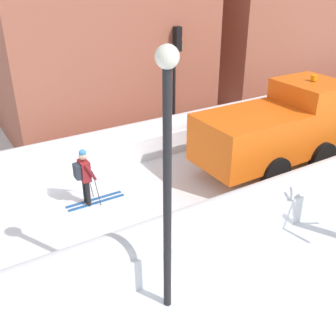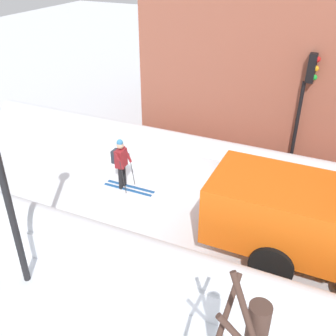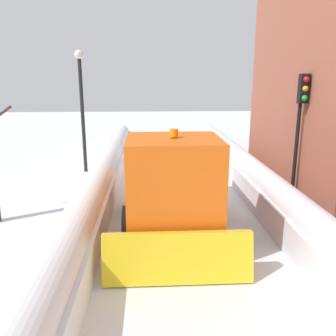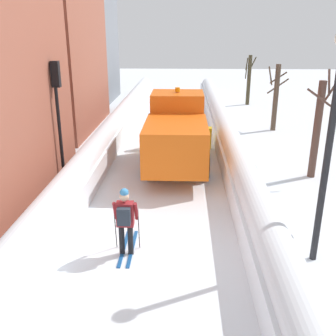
{
  "view_description": "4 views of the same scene",
  "coord_description": "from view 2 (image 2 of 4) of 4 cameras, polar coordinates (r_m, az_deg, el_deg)",
  "views": [
    {
      "loc": [
        9.51,
        -3.47,
        6.58
      ],
      "look_at": [
        0.21,
        2.22,
        0.97
      ],
      "focal_mm": 43.26,
      "sensor_mm": 36.0,
      "label": 1
    },
    {
      "loc": [
        9.03,
        6.03,
        7.35
      ],
      "look_at": [
        0.07,
        1.93,
        1.62
      ],
      "focal_mm": 41.96,
      "sensor_mm": 36.0,
      "label": 2
    },
    {
      "loc": [
        1.05,
        15.93,
        4.26
      ],
      "look_at": [
        0.4,
        4.12,
        1.2
      ],
      "focal_mm": 37.4,
      "sensor_mm": 36.0,
      "label": 3
    },
    {
      "loc": [
        0.76,
        -8.65,
        5.4
      ],
      "look_at": [
        0.29,
        2.55,
        1.4
      ],
      "focal_mm": 41.46,
      "sensor_mm": 36.0,
      "label": 4
    }
  ],
  "objects": [
    {
      "name": "building_brick_near",
      "position": [
        17.58,
        15.55,
        19.18
      ],
      "size": [
        8.29,
        8.48,
        8.6
      ],
      "color": "#9E5642",
      "rests_on": "ground"
    },
    {
      "name": "plow_truck",
      "position": [
        10.39,
        22.75,
        -7.0
      ],
      "size": [
        3.2,
        5.98,
        3.12
      ],
      "color": "orange",
      "rests_on": "ground"
    },
    {
      "name": "skier",
      "position": [
        13.11,
        -6.84,
        0.96
      ],
      "size": [
        0.62,
        1.8,
        1.81
      ],
      "color": "black",
      "rests_on": "ground"
    },
    {
      "name": "traffic_light_pole",
      "position": [
        13.52,
        19.34,
        10.05
      ],
      "size": [
        0.28,
        0.42,
        4.38
      ],
      "color": "black",
      "rests_on": "ground"
    }
  ]
}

